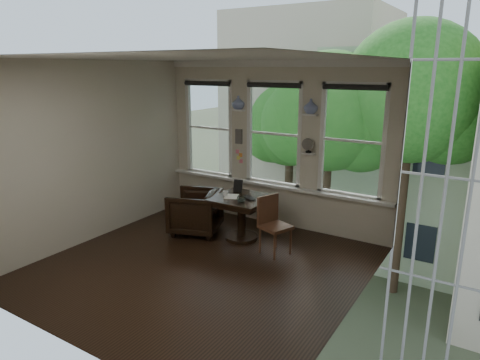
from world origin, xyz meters
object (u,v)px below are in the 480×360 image
Objects in this scene: armchair_left at (195,212)px; laptop at (247,198)px; side_chair_right at (276,226)px; table at (242,218)px; mug at (225,194)px.

laptop is (0.98, 0.15, 0.38)m from armchair_left.
armchair_left is 0.92× the size of side_chair_right.
armchair_left is 1.06m from laptop.
table is 0.41m from laptop.
armchair_left is 1.64m from side_chair_right.
armchair_left is at bearing -168.24° from table.
side_chair_right is at bearing -16.49° from table.
laptop is at bearing 78.66° from armchair_left.
laptop is (-0.65, 0.20, 0.30)m from side_chair_right.
mug is (0.59, 0.09, 0.41)m from armchair_left.
side_chair_right is 0.74m from laptop.
table is 2.95× the size of laptop.
armchair_left is 2.78× the size of laptop.
laptop is at bearing -14.84° from table.
side_chair_right is 1.10m from mug.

